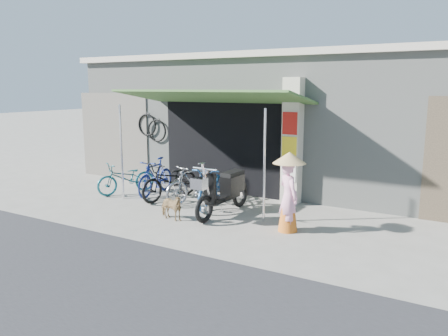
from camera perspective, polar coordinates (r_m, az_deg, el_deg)
The scene contains 14 objects.
ground at distance 9.04m, azimuth -2.08°, elevation -7.37°, with size 80.00×80.00×0.00m, color gray.
road_strip at distance 6.02m, azimuth -26.64°, elevation -18.06°, with size 80.00×6.00×0.01m, color #313134.
bicycle_shop at distance 13.23m, azimuth 9.67°, elevation 6.30°, with size 12.30×5.30×3.66m.
shop_pillar at distance 10.50m, azimuth 8.96°, elevation 3.40°, with size 0.42×0.44×3.00m.
awning at distance 10.46m, azimuth -1.65°, elevation 9.09°, with size 4.60×1.88×2.72m.
neighbour_left at distance 13.83m, azimuth -14.14°, elevation 4.08°, with size 2.60×0.06×2.60m, color #6B665B.
bike_teal at distance 11.78m, azimuth -12.63°, elevation -1.29°, with size 0.55×1.59×0.83m, color #165963.
bike_blue at distance 11.50m, azimuth -8.94°, elevation -1.12°, with size 0.45×1.60×0.96m, color navy.
bike_black at distance 10.99m, azimuth -6.98°, elevation -1.62°, with size 0.63×1.82×0.96m, color black.
bike_silver at distance 10.57m, azimuth -3.96°, elevation -1.98°, with size 0.46×1.63×0.98m, color #99999D.
bike_navy at distance 10.29m, azimuth -1.54°, elevation -2.37°, with size 0.64×1.83×0.96m, color navy.
street_dog at distance 9.31m, azimuth -7.00°, elevation -5.08°, with size 0.31×0.67×0.57m, color tan.
moped at distance 9.62m, azimuth 0.06°, elevation -3.00°, with size 0.58×2.05×1.16m.
nun at distance 8.51m, azimuth 8.43°, elevation -3.08°, with size 0.64×0.64×1.57m.
Camera 1 is at (4.56, -7.29, 2.78)m, focal length 35.00 mm.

